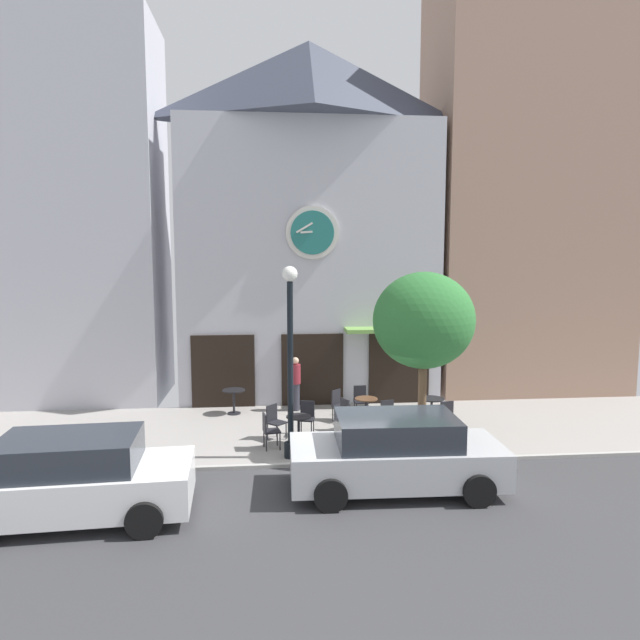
{
  "coord_description": "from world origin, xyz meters",
  "views": [
    {
      "loc": [
        -2.01,
        -12.29,
        4.78
      ],
      "look_at": [
        -0.62,
        2.68,
        3.05
      ],
      "focal_mm": 31.54,
      "sensor_mm": 36.0,
      "label": 1
    }
  ],
  "objects_px": {
    "cafe_table_center_right": "(366,407)",
    "cafe_chair_corner": "(385,413)",
    "cafe_chair_near_lamp": "(274,419)",
    "cafe_chair_left_end": "(445,414)",
    "pedestrian_maroon": "(295,383)",
    "cafe_chair_mid_row": "(268,428)",
    "cafe_chair_under_awning": "(361,398)",
    "cafe_chair_facing_street": "(348,412)",
    "cafe_table_leftmost": "(234,397)",
    "cafe_chair_outer": "(339,403)",
    "cafe_chair_curbside": "(307,415)",
    "street_lamp": "(290,362)",
    "cafe_table_rightmost": "(299,426)",
    "parked_car_silver": "(396,453)",
    "street_tree": "(424,321)",
    "parked_car_white": "(70,479)",
    "cafe_table_near_curb": "(432,406)"
  },
  "relations": [
    {
      "from": "cafe_chair_curbside",
      "to": "cafe_chair_corner",
      "type": "distance_m",
      "value": 2.15
    },
    {
      "from": "cafe_table_rightmost",
      "to": "cafe_chair_corner",
      "type": "bearing_deg",
      "value": 19.93
    },
    {
      "from": "street_tree",
      "to": "cafe_table_leftmost",
      "type": "xyz_separation_m",
      "value": [
        -4.7,
        3.98,
        -2.73
      ]
    },
    {
      "from": "cafe_chair_curbside",
      "to": "cafe_chair_near_lamp",
      "type": "bearing_deg",
      "value": -162.16
    },
    {
      "from": "cafe_table_center_right",
      "to": "cafe_chair_left_end",
      "type": "height_order",
      "value": "cafe_chair_left_end"
    },
    {
      "from": "cafe_table_rightmost",
      "to": "cafe_table_near_curb",
      "type": "height_order",
      "value": "cafe_table_near_curb"
    },
    {
      "from": "cafe_table_leftmost",
      "to": "cafe_chair_outer",
      "type": "bearing_deg",
      "value": -17.7
    },
    {
      "from": "cafe_chair_mid_row",
      "to": "cafe_chair_under_awning",
      "type": "height_order",
      "value": "same"
    },
    {
      "from": "parked_car_silver",
      "to": "cafe_chair_near_lamp",
      "type": "bearing_deg",
      "value": 125.35
    },
    {
      "from": "cafe_chair_corner",
      "to": "pedestrian_maroon",
      "type": "xyz_separation_m",
      "value": [
        -2.33,
        2.34,
        0.33
      ]
    },
    {
      "from": "street_lamp",
      "to": "cafe_table_leftmost",
      "type": "bearing_deg",
      "value": 112.14
    },
    {
      "from": "cafe_table_leftmost",
      "to": "cafe_chair_curbside",
      "type": "bearing_deg",
      "value": -46.67
    },
    {
      "from": "cafe_table_near_curb",
      "to": "cafe_chair_facing_street",
      "type": "distance_m",
      "value": 2.47
    },
    {
      "from": "cafe_chair_curbside",
      "to": "cafe_chair_corner",
      "type": "xyz_separation_m",
      "value": [
        2.15,
        0.06,
        0.0
      ]
    },
    {
      "from": "cafe_chair_near_lamp",
      "to": "cafe_chair_curbside",
      "type": "xyz_separation_m",
      "value": [
        0.87,
        0.28,
        0.0
      ]
    },
    {
      "from": "cafe_table_center_right",
      "to": "pedestrian_maroon",
      "type": "height_order",
      "value": "pedestrian_maroon"
    },
    {
      "from": "cafe_chair_curbside",
      "to": "parked_car_white",
      "type": "height_order",
      "value": "parked_car_white"
    },
    {
      "from": "street_tree",
      "to": "cafe_table_leftmost",
      "type": "relative_size",
      "value": 5.91
    },
    {
      "from": "cafe_chair_left_end",
      "to": "pedestrian_maroon",
      "type": "height_order",
      "value": "pedestrian_maroon"
    },
    {
      "from": "cafe_chair_mid_row",
      "to": "pedestrian_maroon",
      "type": "xyz_separation_m",
      "value": [
        0.84,
        3.44,
        0.33
      ]
    },
    {
      "from": "cafe_chair_under_awning",
      "to": "cafe_chair_corner",
      "type": "bearing_deg",
      "value": -75.04
    },
    {
      "from": "cafe_chair_under_awning",
      "to": "cafe_chair_corner",
      "type": "distance_m",
      "value": 1.64
    },
    {
      "from": "cafe_table_center_right",
      "to": "cafe_chair_corner",
      "type": "bearing_deg",
      "value": -59.72
    },
    {
      "from": "parked_car_white",
      "to": "pedestrian_maroon",
      "type": "bearing_deg",
      "value": 57.23
    },
    {
      "from": "cafe_table_rightmost",
      "to": "parked_car_silver",
      "type": "xyz_separation_m",
      "value": [
        1.83,
        -2.9,
        0.26
      ]
    },
    {
      "from": "cafe_table_leftmost",
      "to": "pedestrian_maroon",
      "type": "relative_size",
      "value": 0.45
    },
    {
      "from": "cafe_table_rightmost",
      "to": "cafe_chair_curbside",
      "type": "bearing_deg",
      "value": 72.22
    },
    {
      "from": "cafe_table_rightmost",
      "to": "cafe_chair_corner",
      "type": "height_order",
      "value": "cafe_chair_corner"
    },
    {
      "from": "cafe_chair_left_end",
      "to": "cafe_chair_facing_street",
      "type": "xyz_separation_m",
      "value": [
        -2.58,
        0.46,
        0.0
      ]
    },
    {
      "from": "street_tree",
      "to": "cafe_chair_facing_street",
      "type": "height_order",
      "value": "street_tree"
    },
    {
      "from": "street_lamp",
      "to": "parked_car_silver",
      "type": "xyz_separation_m",
      "value": [
        2.07,
        -2.05,
        -1.54
      ]
    },
    {
      "from": "cafe_table_leftmost",
      "to": "cafe_chair_left_end",
      "type": "bearing_deg",
      "value": -22.48
    },
    {
      "from": "cafe_chair_curbside",
      "to": "cafe_chair_mid_row",
      "type": "bearing_deg",
      "value": -134.6
    },
    {
      "from": "cafe_chair_near_lamp",
      "to": "cafe_chair_corner",
      "type": "relative_size",
      "value": 1.0
    },
    {
      "from": "cafe_chair_mid_row",
      "to": "pedestrian_maroon",
      "type": "bearing_deg",
      "value": 76.28
    },
    {
      "from": "pedestrian_maroon",
      "to": "street_lamp",
      "type": "bearing_deg",
      "value": -94.41
    },
    {
      "from": "cafe_chair_left_end",
      "to": "cafe_chair_mid_row",
      "type": "relative_size",
      "value": 1.0
    },
    {
      "from": "cafe_table_leftmost",
      "to": "cafe_table_rightmost",
      "type": "bearing_deg",
      "value": -59.02
    },
    {
      "from": "cafe_chair_near_lamp",
      "to": "cafe_table_rightmost",
      "type": "bearing_deg",
      "value": -41.57
    },
    {
      "from": "cafe_chair_facing_street",
      "to": "cafe_chair_corner",
      "type": "relative_size",
      "value": 1.0
    },
    {
      "from": "pedestrian_maroon",
      "to": "parked_car_silver",
      "type": "relative_size",
      "value": 0.38
    },
    {
      "from": "cafe_table_near_curb",
      "to": "cafe_chair_curbside",
      "type": "distance_m",
      "value": 3.64
    },
    {
      "from": "street_tree",
      "to": "cafe_chair_under_awning",
      "type": "distance_m",
      "value": 4.47
    },
    {
      "from": "cafe_chair_facing_street",
      "to": "cafe_chair_mid_row",
      "type": "xyz_separation_m",
      "value": [
        -2.16,
        -1.29,
        0.0
      ]
    },
    {
      "from": "cafe_chair_mid_row",
      "to": "cafe_chair_corner",
      "type": "relative_size",
      "value": 1.0
    },
    {
      "from": "cafe_chair_mid_row",
      "to": "cafe_chair_curbside",
      "type": "height_order",
      "value": "same"
    },
    {
      "from": "cafe_chair_outer",
      "to": "parked_car_white",
      "type": "bearing_deg",
      "value": -134.72
    },
    {
      "from": "street_tree",
      "to": "parked_car_silver",
      "type": "distance_m",
      "value": 3.32
    },
    {
      "from": "cafe_chair_outer",
      "to": "street_tree",
      "type": "bearing_deg",
      "value": -61.52
    },
    {
      "from": "street_tree",
      "to": "cafe_chair_left_end",
      "type": "relative_size",
      "value": 4.9
    }
  ]
}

